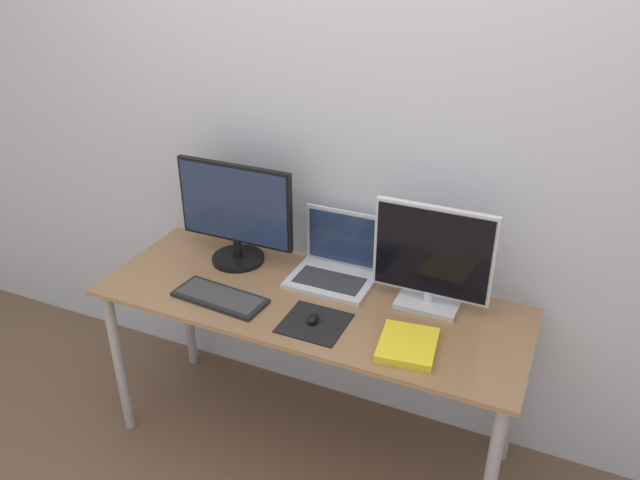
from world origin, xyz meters
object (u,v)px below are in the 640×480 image
at_px(keyboard, 220,297).
at_px(mouse, 313,319).
at_px(laptop, 336,262).
at_px(monitor_left, 235,213).
at_px(book, 408,345).
at_px(monitor_right, 432,259).

xyz_separation_m(keyboard, mouse, (0.39, 0.00, 0.01)).
distance_m(laptop, keyboard, 0.48).
relative_size(monitor_left, book, 2.12).
relative_size(monitor_right, keyboard, 1.18).
bearing_deg(laptop, monitor_right, -7.17).
bearing_deg(book, monitor_right, 91.68).
relative_size(monitor_left, laptop, 1.55).
relative_size(laptop, keyboard, 0.88).
distance_m(keyboard, mouse, 0.39).
xyz_separation_m(monitor_right, keyboard, (-0.73, -0.29, -0.19)).
xyz_separation_m(monitor_left, keyboard, (0.09, -0.29, -0.21)).
bearing_deg(monitor_right, keyboard, -158.45).
bearing_deg(monitor_left, laptop, 6.62).
distance_m(laptop, mouse, 0.34).
height_order(monitor_left, book, monitor_left).
bearing_deg(book, monitor_left, 160.83).
xyz_separation_m(monitor_left, mouse, (0.48, -0.29, -0.20)).
relative_size(monitor_left, monitor_right, 1.15).
height_order(monitor_left, keyboard, monitor_left).
height_order(laptop, keyboard, laptop).
relative_size(monitor_right, laptop, 1.34).
bearing_deg(book, mouse, 179.79).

